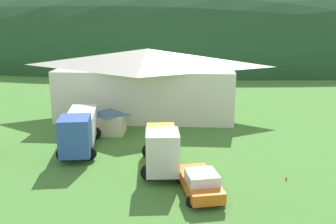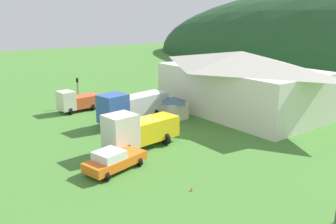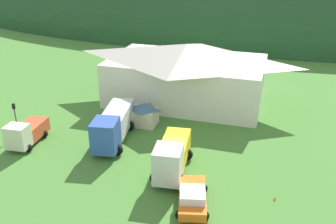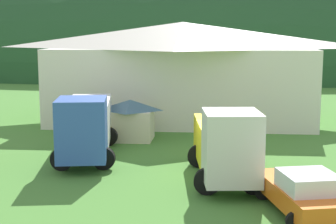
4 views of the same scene
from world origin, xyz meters
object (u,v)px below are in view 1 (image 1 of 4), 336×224
at_px(box_truck_blue, 80,129).
at_px(flatbed_truck_yellow, 162,147).
at_px(service_pickup_orange, 200,182).
at_px(play_shed_cream, 110,120).
at_px(depot_building, 148,80).
at_px(traffic_cone_near_pickup, 286,180).

distance_m(box_truck_blue, flatbed_truck_yellow, 8.06).
bearing_deg(service_pickup_orange, play_shed_cream, -159.09).
xyz_separation_m(play_shed_cream, box_truck_blue, (-1.56, -4.47, 0.52)).
distance_m(depot_building, box_truck_blue, 13.25).
bearing_deg(depot_building, flatbed_truck_yellow, -79.63).
distance_m(depot_building, service_pickup_orange, 20.98).
relative_size(depot_building, play_shed_cream, 6.87).
bearing_deg(depot_building, traffic_cone_near_pickup, -56.38).
bearing_deg(traffic_cone_near_pickup, flatbed_truck_yellow, 171.58).
bearing_deg(flatbed_truck_yellow, box_truck_blue, -124.12).
bearing_deg(box_truck_blue, flatbed_truck_yellow, 52.62).
height_order(flatbed_truck_yellow, service_pickup_orange, flatbed_truck_yellow).
bearing_deg(box_truck_blue, service_pickup_orange, 42.78).
bearing_deg(play_shed_cream, depot_building, 71.79).
distance_m(play_shed_cream, box_truck_blue, 4.76).
bearing_deg(box_truck_blue, traffic_cone_near_pickup, 62.61).
xyz_separation_m(depot_building, play_shed_cream, (-2.62, -7.96, -2.47)).
bearing_deg(traffic_cone_near_pickup, service_pickup_orange, -156.74).
distance_m(play_shed_cream, flatbed_truck_yellow, 9.93).
distance_m(depot_building, traffic_cone_near_pickup, 21.28).
relative_size(depot_building, traffic_cone_near_pickup, 34.28).
xyz_separation_m(depot_building, service_pickup_orange, (5.68, -19.98, -2.91)).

